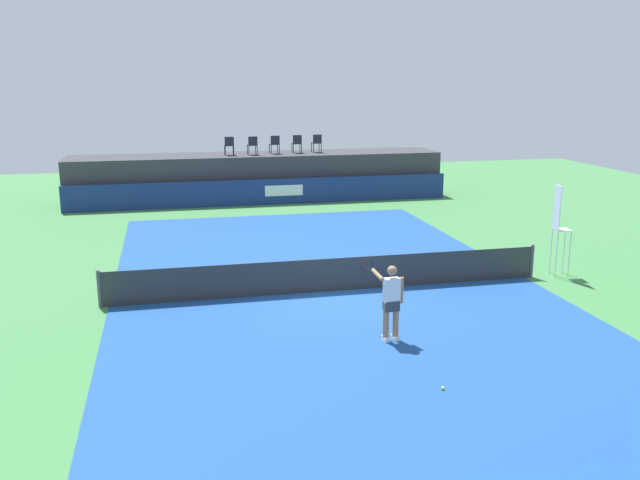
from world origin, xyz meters
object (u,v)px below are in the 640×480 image
object	(u,v)px
spectator_chair_far_left	(229,145)
spectator_chair_right	(297,143)
net_post_far	(532,261)
spectator_chair_left	(252,144)
spectator_chair_center	(275,144)
tennis_ball	(443,388)
net_post_near	(99,289)
tennis_player	(391,300)
umpire_chair	(559,224)
spectator_chair_far_right	(317,142)

from	to	relation	value
spectator_chair_far_left	spectator_chair_right	bearing A→B (deg)	4.02
spectator_chair_right	spectator_chair_far_left	bearing A→B (deg)	-175.98
spectator_chair_right	net_post_far	world-z (taller)	spectator_chair_right
spectator_chair_left	spectator_chair_center	world-z (taller)	same
spectator_chair_center	spectator_chair_left	bearing A→B (deg)	-168.69
tennis_ball	spectator_chair_center	bearing A→B (deg)	89.51
spectator_chair_left	spectator_chair_right	bearing A→B (deg)	8.28
net_post_near	tennis_player	bearing A→B (deg)	-29.70
spectator_chair_far_left	umpire_chair	xyz separation A→B (m)	(8.39, -15.01, -1.11)
net_post_near	tennis_ball	world-z (taller)	net_post_near
spectator_chair_right	spectator_chair_left	bearing A→B (deg)	-171.72
spectator_chair_left	net_post_far	xyz separation A→B (m)	(6.47, -14.93, -2.19)
spectator_chair_far_left	spectator_chair_right	xyz separation A→B (m)	(3.35, 0.24, 0.00)
umpire_chair	tennis_player	world-z (taller)	umpire_chair
umpire_chair	net_post_far	distance (m)	1.36
spectator_chair_center	tennis_player	size ratio (longest dim) A/B	0.50
spectator_chair_left	spectator_chair_far_right	xyz separation A→B (m)	(3.25, 0.38, 0.00)
spectator_chair_far_left	spectator_chair_left	bearing A→B (deg)	-4.69
spectator_chair_center	tennis_ball	distance (m)	21.78
spectator_chair_center	umpire_chair	distance (m)	16.38
spectator_chair_center	net_post_near	world-z (taller)	spectator_chair_center
spectator_chair_right	net_post_near	bearing A→B (deg)	-118.17
tennis_ball	tennis_player	bearing A→B (deg)	94.05
spectator_chair_far_left	net_post_near	distance (m)	15.93
spectator_chair_left	tennis_ball	xyz separation A→B (m)	(0.93, -21.40, -2.66)
spectator_chair_far_left	tennis_player	xyz separation A→B (m)	(1.85, -18.83, -1.73)
spectator_chair_far_left	net_post_near	xyz separation A→B (m)	(-4.82, -15.02, -2.19)
tennis_ball	umpire_chair	bearing A→B (deg)	45.57
umpire_chair	tennis_player	size ratio (longest dim) A/B	1.56
umpire_chair	tennis_player	bearing A→B (deg)	-149.72
tennis_ball	spectator_chair_left	bearing A→B (deg)	92.48
tennis_player	tennis_ball	distance (m)	2.82
spectator_chair_right	tennis_ball	distance (m)	21.92
spectator_chair_far_left	net_post_far	size ratio (longest dim) A/B	0.89
net_post_far	tennis_ball	size ratio (longest dim) A/B	14.71
net_post_near	tennis_player	distance (m)	7.69
spectator_chair_far_left	tennis_ball	distance (m)	21.75
umpire_chair	tennis_player	xyz separation A→B (m)	(-6.54, -3.82, -0.63)
net_post_far	tennis_player	bearing A→B (deg)	-146.41
spectator_chair_far_left	net_post_near	bearing A→B (deg)	-107.81
spectator_chair_left	spectator_chair_center	bearing A→B (deg)	11.31
spectator_chair_left	net_post_near	world-z (taller)	spectator_chair_left
umpire_chair	tennis_player	distance (m)	7.60
spectator_chair_far_right	net_post_near	bearing A→B (deg)	-120.95
net_post_near	tennis_player	size ratio (longest dim) A/B	0.56
tennis_player	tennis_ball	xyz separation A→B (m)	(0.19, -2.66, -0.92)
spectator_chair_far_left	net_post_far	world-z (taller)	spectator_chair_far_left
umpire_chair	net_post_far	size ratio (longest dim) A/B	2.76
spectator_chair_far_left	tennis_ball	bearing A→B (deg)	-84.59
net_post_near	net_post_far	bearing A→B (deg)	0.00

